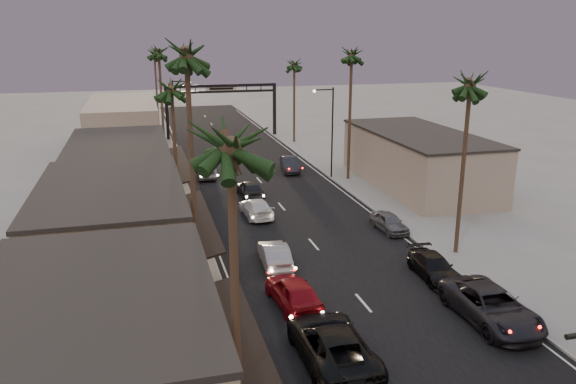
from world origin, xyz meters
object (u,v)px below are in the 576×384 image
streetlight_left (176,113)px  curbside_black (434,267)px  palm_la (230,133)px  oncoming_red (293,292)px  palm_lb (186,49)px  oncoming_pickup (332,344)px  palm_lc (171,84)px  palm_ra (471,78)px  oncoming_silver (275,254)px  arch (222,97)px  palm_ld (158,49)px  streetlight_right (330,125)px  palm_rc (294,62)px  palm_far (154,51)px  curbside_near (491,306)px  palm_rb (352,51)px

streetlight_left → curbside_black: (12.21, -37.01, -4.65)m
palm_la → oncoming_red: (4.83, 10.68, -10.61)m
palm_lb → oncoming_pickup: bearing=-57.0°
palm_lc → palm_ra: (17.20, -12.00, 0.97)m
palm_la → oncoming_silver: palm_la is taller
arch → oncoming_red: (-3.77, -50.32, -4.70)m
palm_ld → curbside_black: (13.89, -34.01, -11.73)m
palm_ld → oncoming_pickup: bearing=-82.9°
streetlight_right → palm_ld: palm_ld is taller
palm_ld → palm_rc: size_ratio=1.16×
oncoming_pickup → streetlight_left: bearing=-85.4°
arch → palm_ld: bearing=-119.8°
palm_lc → oncoming_pickup: 24.37m
palm_far → palm_lc: bearing=-90.4°
palm_lc → arch: bearing=75.8°
arch → oncoming_red: size_ratio=3.10×
curbside_near → palm_ra: bearing=69.6°
palm_lb → palm_lc: (0.00, 14.00, -2.92)m
oncoming_silver → palm_la: bearing=76.3°
palm_ld → curbside_near: (14.04, -39.51, -11.54)m
palm_la → palm_ld: (-0.00, 46.00, 0.97)m
palm_rc → oncoming_silver: bearing=-107.3°
palm_far → streetlight_right: bearing=-65.2°
curbside_near → palm_rc: bearing=86.3°
palm_far → curbside_near: 64.87m
arch → oncoming_red: 50.68m
streetlight_left → oncoming_silver: size_ratio=1.98×
streetlight_left → palm_rb: palm_rb is taller
streetlight_right → palm_la: size_ratio=0.68×
palm_lb → palm_ld: (0.00, 33.00, -0.97)m
palm_ld → oncoming_red: (4.83, -35.32, -11.58)m
arch → oncoming_red: bearing=-94.3°
arch → palm_rb: (8.60, -26.00, 6.88)m
palm_rb → curbside_near: size_ratio=2.26×
palm_far → palm_lb: bearing=-90.3°
arch → palm_lc: size_ratio=1.25×
palm_la → curbside_near: size_ratio=2.10×
streetlight_left → oncoming_red: 38.72m
palm_lc → streetlight_left: bearing=85.6°
arch → palm_lc: 35.41m
palm_lb → palm_rb: bearing=52.0°
palm_rb → oncoming_red: size_ratio=2.90×
arch → palm_rb: bearing=-71.7°
streetlight_left → palm_rb: (15.52, -14.00, 7.09)m
palm_ra → palm_rc: (0.00, 40.00, -0.97)m
palm_lb → palm_far: palm_lb is taller
arch → oncoming_silver: (-3.47, -44.82, -4.79)m
palm_rc → palm_far: size_ratio=0.92×
palm_la → palm_lc: palm_la is taller
palm_ra → curbside_near: palm_ra is taller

